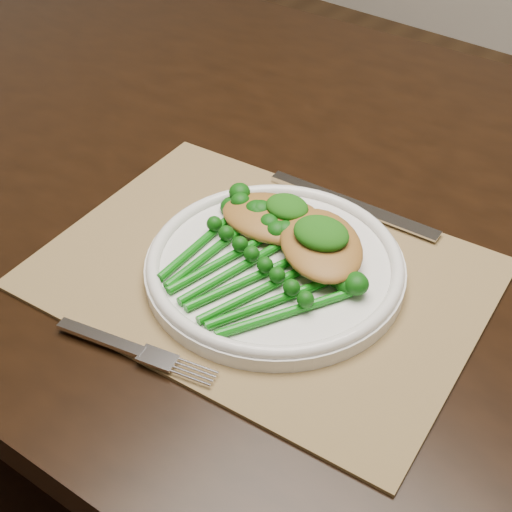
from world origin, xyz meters
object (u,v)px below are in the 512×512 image
Objects in this scene: placemat at (262,273)px; dinner_plate at (275,265)px; chicken_fillet_left at (274,218)px; broccolini_bundle at (241,275)px; dining_table at (305,389)px.

dinner_plate reaches higher than placemat.
dinner_plate is at bearing 21.93° from placemat.
dinner_plate is 0.06m from chicken_fillet_left.
broccolini_bundle is (-0.01, -0.04, 0.01)m from dinner_plate.
broccolini_bundle is (0.02, -0.08, -0.01)m from chicken_fillet_left.
broccolini_bundle is at bearing -86.29° from chicken_fillet_left.
dining_table is at bearing 86.68° from chicken_fillet_left.
placemat is at bearing -79.37° from dining_table.
dinner_plate is at bearing 88.15° from broccolini_bundle.
broccolini_bundle is at bearing -104.96° from dinner_plate.
placemat is 0.04m from broccolini_bundle.
broccolini_bundle is (0.04, -0.20, 0.40)m from dining_table.
placemat reaches higher than dining_table.
chicken_fillet_left is 0.57× the size of broccolini_bundle.
placemat is at bearing -77.42° from chicken_fillet_left.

